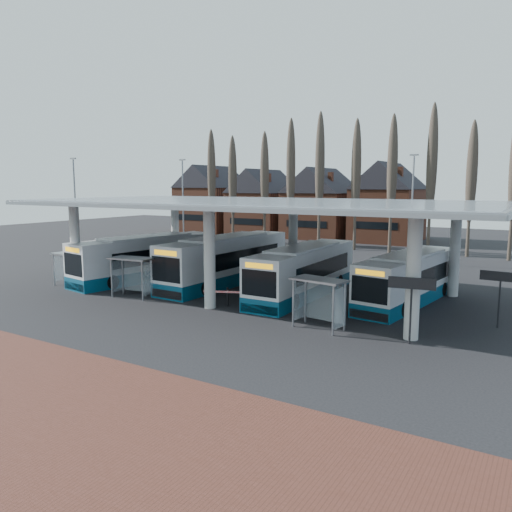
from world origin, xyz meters
The scene contains 17 objects.
ground centered at (0.00, 0.00, 0.00)m, with size 140.00×140.00×0.00m, color black.
station_canopy centered at (0.00, 8.00, 5.68)m, with size 32.00×16.00×6.34m.
poplar_row centered at (0.00, 33.00, 8.78)m, with size 45.10×1.10×14.50m.
townhouse_row centered at (-15.75, 44.00, 5.94)m, with size 36.80×10.30×12.25m.
lamp_post_a centered at (-18.00, 22.00, 5.34)m, with size 0.80×0.16×10.17m.
lamp_post_b centered at (6.00, 26.00, 5.34)m, with size 0.80×0.16×10.17m.
lamp_post_d centered at (-26.00, 14.00, 5.34)m, with size 0.80×0.16×10.17m.
bus_0 centered at (-9.76, 7.46, 1.63)m, with size 4.69×12.69×3.45m.
bus_1 centered at (-3.40, 9.23, 1.70)m, with size 3.23×13.07×3.61m.
bus_2 centered at (3.36, 8.58, 1.58)m, with size 2.78×12.12×3.36m.
bus_3 centered at (9.93, 10.19, 1.49)m, with size 3.81×11.57×3.16m.
shelter_0 centered at (-12.73, 2.59, 1.77)m, with size 2.65×1.37×2.43m.
shelter_1 centered at (-6.04, 2.22, 1.94)m, with size 3.03×1.78×2.67m.
shelter_2 centered at (7.48, 1.94, 1.91)m, with size 3.02×1.85×2.63m.
info_sign_0 centered at (12.14, 1.70, 2.65)m, with size 2.11×0.48×3.16m.
info_sign_1 centered at (15.39, 6.79, 2.49)m, with size 2.00×0.17×2.97m.
barrier centered at (0.72, 2.93, 0.91)m, with size 2.19×1.09×1.17m.
Camera 1 is at (17.66, -21.31, 7.39)m, focal length 35.00 mm.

